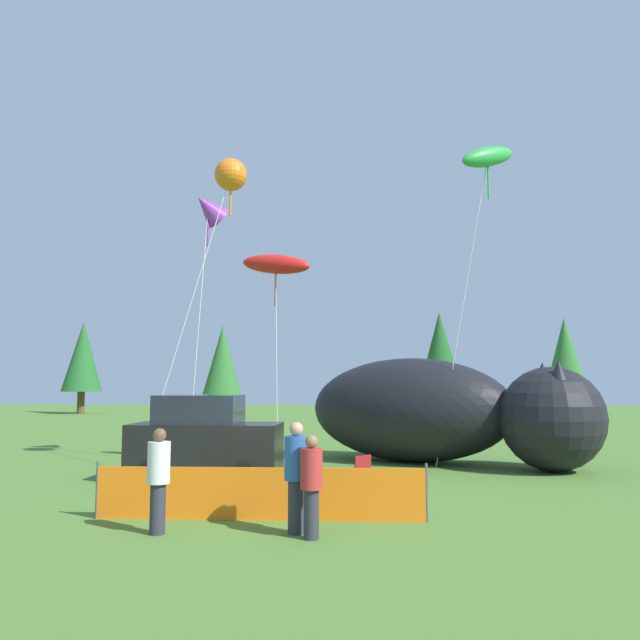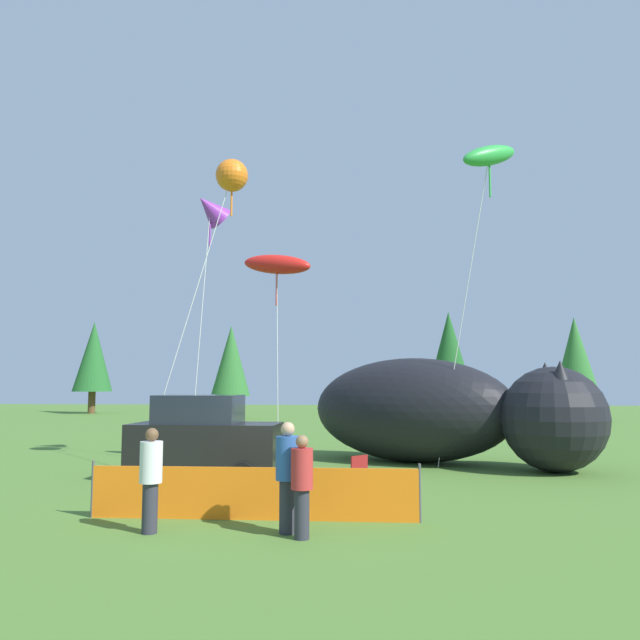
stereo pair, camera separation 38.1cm
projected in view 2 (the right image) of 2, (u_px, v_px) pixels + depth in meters
ground_plane at (266, 495)px, 14.13m from camera, size 120.00×120.00×0.00m
parked_car at (204, 439)px, 16.39m from camera, size 3.90×1.97×2.22m
folding_chair at (355, 473)px, 13.75m from camera, size 0.77×0.77×0.95m
inflatable_cat at (441, 415)px, 19.72m from camera, size 9.30×6.68×3.35m
safety_fence at (253, 493)px, 11.62m from camera, size 6.23×0.11×1.06m
spectator_in_green_shirt at (302, 482)px, 10.24m from camera, size 0.37×0.37×1.68m
spectator_in_yellow_shirt at (288, 472)px, 10.63m from camera, size 0.41×0.41×1.87m
spectator_in_white_shirt at (151, 475)px, 10.63m from camera, size 0.38×0.38×1.76m
kite_orange_flower at (232, 176)px, 19.49m from camera, size 2.79×1.67×9.52m
kite_purple_delta at (210, 209)px, 20.88m from camera, size 1.58×1.68×9.03m
kite_green_fish at (489, 157)px, 19.01m from camera, size 2.74×1.68×10.07m
kite_red_lizard at (277, 265)px, 19.48m from camera, size 2.46×1.38×6.73m
horizon_tree_east at (93, 357)px, 53.19m from camera, size 3.27×3.27×7.79m
horizon_tree_west at (449, 351)px, 51.09m from camera, size 3.53×3.53×8.43m
horizon_tree_mid at (575, 357)px, 42.84m from camera, size 2.98×2.98×7.10m
horizon_tree_northeast at (231, 361)px, 45.72m from camera, size 2.85×2.85×6.79m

